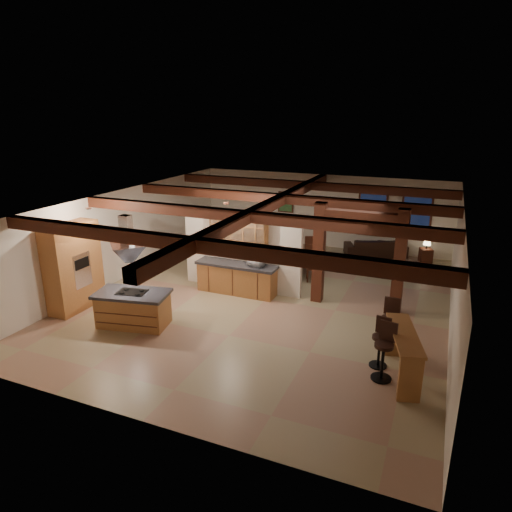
# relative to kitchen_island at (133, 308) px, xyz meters

# --- Properties ---
(ground) EXTENTS (12.00, 12.00, 0.00)m
(ground) POSITION_rel_kitchen_island_xyz_m (2.52, 2.89, -0.46)
(ground) COLOR tan
(ground) RESTS_ON ground
(room_walls) EXTENTS (12.00, 12.00, 12.00)m
(room_walls) POSITION_rel_kitchen_island_xyz_m (2.52, 2.89, 1.32)
(room_walls) COLOR white
(room_walls) RESTS_ON ground
(ceiling_beams) EXTENTS (10.00, 12.00, 0.28)m
(ceiling_beams) POSITION_rel_kitchen_island_xyz_m (2.52, 2.89, 2.30)
(ceiling_beams) COLOR #3E1F0F
(ceiling_beams) RESTS_ON room_walls
(timber_posts) EXTENTS (2.50, 0.30, 2.90)m
(timber_posts) POSITION_rel_kitchen_island_xyz_m (5.02, 3.39, 1.30)
(timber_posts) COLOR #3E1F0F
(timber_posts) RESTS_ON ground
(partition_wall) EXTENTS (3.80, 0.18, 2.20)m
(partition_wall) POSITION_rel_kitchen_island_xyz_m (1.52, 3.39, 0.64)
(partition_wall) COLOR white
(partition_wall) RESTS_ON ground
(pantry_cabinet) EXTENTS (0.67, 1.60, 2.40)m
(pantry_cabinet) POSITION_rel_kitchen_island_xyz_m (-2.14, 0.29, 0.74)
(pantry_cabinet) COLOR #9E6133
(pantry_cabinet) RESTS_ON ground
(back_counter) EXTENTS (2.50, 0.66, 0.94)m
(back_counter) POSITION_rel_kitchen_island_xyz_m (1.52, 3.00, 0.01)
(back_counter) COLOR #9E6133
(back_counter) RESTS_ON ground
(upper_display_cabinet) EXTENTS (1.80, 0.36, 0.95)m
(upper_display_cabinet) POSITION_rel_kitchen_island_xyz_m (1.52, 3.20, 1.39)
(upper_display_cabinet) COLOR #9E6133
(upper_display_cabinet) RESTS_ON partition_wall
(range_hood) EXTENTS (1.10, 1.10, 1.40)m
(range_hood) POSITION_rel_kitchen_island_xyz_m (0.00, 0.00, 1.32)
(range_hood) COLOR silver
(range_hood) RESTS_ON room_walls
(back_windows) EXTENTS (2.70, 0.07, 1.70)m
(back_windows) POSITION_rel_kitchen_island_xyz_m (5.32, 8.82, 1.04)
(back_windows) COLOR #3E1F0F
(back_windows) RESTS_ON room_walls
(framed_art) EXTENTS (0.65, 0.05, 0.85)m
(framed_art) POSITION_rel_kitchen_island_xyz_m (1.02, 8.83, 1.24)
(framed_art) COLOR #3E1F0F
(framed_art) RESTS_ON room_walls
(recessed_cans) EXTENTS (3.16, 2.46, 0.03)m
(recessed_cans) POSITION_rel_kitchen_island_xyz_m (-0.01, 0.96, 2.41)
(recessed_cans) COLOR silver
(recessed_cans) RESTS_ON room_walls
(kitchen_island) EXTENTS (2.01, 1.34, 0.92)m
(kitchen_island) POSITION_rel_kitchen_island_xyz_m (0.00, 0.00, 0.00)
(kitchen_island) COLOR #9E6133
(kitchen_island) RESTS_ON ground
(dining_table) EXTENTS (1.95, 1.51, 0.61)m
(dining_table) POSITION_rel_kitchen_island_xyz_m (2.46, 5.30, -0.16)
(dining_table) COLOR #3B1F0E
(dining_table) RESTS_ON ground
(sofa) EXTENTS (2.44, 1.68, 0.66)m
(sofa) POSITION_rel_kitchen_island_xyz_m (4.81, 8.39, -0.13)
(sofa) COLOR black
(sofa) RESTS_ON ground
(microwave) EXTENTS (0.51, 0.41, 0.25)m
(microwave) POSITION_rel_kitchen_island_xyz_m (2.15, 3.00, 0.60)
(microwave) COLOR silver
(microwave) RESTS_ON back_counter
(bar_counter) EXTENTS (0.97, 1.97, 1.01)m
(bar_counter) POSITION_rel_kitchen_island_xyz_m (6.61, 0.19, 0.22)
(bar_counter) COLOR #9E6133
(bar_counter) RESTS_ON ground
(side_table) EXTENTS (0.53, 0.53, 0.51)m
(side_table) POSITION_rel_kitchen_island_xyz_m (6.62, 8.32, -0.21)
(side_table) COLOR #3E1F0F
(side_table) RESTS_ON ground
(table_lamp) EXTENTS (0.27, 0.27, 0.32)m
(table_lamp) POSITION_rel_kitchen_island_xyz_m (6.62, 8.32, 0.28)
(table_lamp) COLOR black
(table_lamp) RESTS_ON side_table
(bar_stool_a) EXTENTS (0.44, 0.46, 1.23)m
(bar_stool_a) POSITION_rel_kitchen_island_xyz_m (6.27, -0.03, 0.16)
(bar_stool_a) COLOR black
(bar_stool_a) RESTS_ON ground
(bar_stool_b) EXTENTS (0.39, 0.40, 1.10)m
(bar_stool_b) POSITION_rel_kitchen_island_xyz_m (6.12, 0.45, 0.10)
(bar_stool_b) COLOR black
(bar_stool_b) RESTS_ON ground
(bar_stool_c) EXTENTS (0.42, 0.42, 1.21)m
(bar_stool_c) POSITION_rel_kitchen_island_xyz_m (6.20, 1.32, 0.15)
(bar_stool_c) COLOR black
(bar_stool_c) RESTS_ON ground
(dining_chairs) EXTENTS (2.29, 2.29, 1.17)m
(dining_chairs) POSITION_rel_kitchen_island_xyz_m (2.46, 5.30, 0.14)
(dining_chairs) COLOR #3E1F0F
(dining_chairs) RESTS_ON ground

